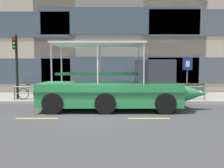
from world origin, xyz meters
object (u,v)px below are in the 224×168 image
object	(u,v)px
leaned_bicycle	(30,93)
duck_tour_boat	(118,89)
traffic_light_pole	(15,60)
pedestrian_near_bow	(156,84)
parking_sign	(186,71)

from	to	relation	value
leaned_bicycle	duck_tour_boat	world-z (taller)	duck_tour_boat
traffic_light_pole	duck_tour_boat	xyz separation A→B (m)	(6.39, -2.72, -1.54)
traffic_light_pole	pedestrian_near_bow	bearing A→B (deg)	2.79
parking_sign	leaned_bicycle	size ratio (longest dim) A/B	1.49
traffic_light_pole	duck_tour_boat	bearing A→B (deg)	-23.09
traffic_light_pole	leaned_bicycle	distance (m)	2.27
traffic_light_pole	pedestrian_near_bow	distance (m)	9.10
parking_sign	duck_tour_boat	world-z (taller)	duck_tour_boat
traffic_light_pole	leaned_bicycle	world-z (taller)	traffic_light_pole
parking_sign	pedestrian_near_bow	distance (m)	2.03
parking_sign	leaned_bicycle	distance (m)	9.90
traffic_light_pole	parking_sign	size ratio (longest dim) A/B	1.55
traffic_light_pole	leaned_bicycle	xyz separation A→B (m)	(0.93, -0.05, -2.07)
parking_sign	leaned_bicycle	xyz separation A→B (m)	(-9.80, -0.00, -1.39)
leaned_bicycle	pedestrian_near_bow	distance (m)	8.06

